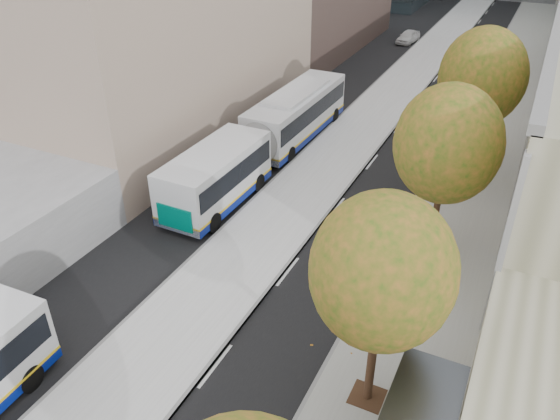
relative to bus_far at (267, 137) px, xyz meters
The scene contains 7 objects.
bus_platform 8.70m from the bus_far, 66.03° to the left, with size 4.25×150.00×0.15m, color #AFAFAF.
sidewalk 13.98m from the bus_far, 34.27° to the left, with size 4.75×150.00×0.08m, color gray.
tree_c 18.27m from the bus_far, 52.33° to the right, with size 4.20×4.20×7.28m.
tree_d 12.70m from the bus_far, 25.32° to the right, with size 4.40×4.40×7.60m.
tree_e 12.27m from the bus_far, 19.22° to the left, with size 4.60×4.60×7.92m.
bus_far is the anchor object (origin of this frame).
distant_car 31.46m from the bus_far, 89.20° to the left, with size 1.51×3.76×1.28m, color silver.
Camera 1 is at (6.32, 0.80, 14.70)m, focal length 35.00 mm.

